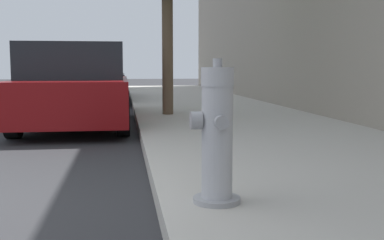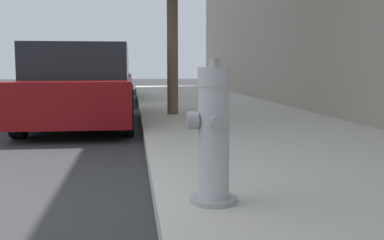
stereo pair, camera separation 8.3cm
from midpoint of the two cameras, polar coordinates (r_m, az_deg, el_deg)
name	(u,v)px [view 1 (the left image)]	position (r m, az deg, el deg)	size (l,w,h in m)	color
sidewalk_slab	(377,194)	(4.06, 20.47, -8.19)	(3.45, 40.00, 0.16)	#B7B2A8
fire_hydrant	(217,137)	(3.20, 2.19, -2.03)	(0.34, 0.33, 0.97)	#97979C
parked_car_near	(76,88)	(8.78, -13.81, 3.75)	(1.83, 4.23, 1.45)	maroon
parked_car_mid	(96,81)	(14.53, -11.51, 4.54)	(1.72, 4.46, 1.31)	black
parked_car_far	(99,76)	(20.71, -11.04, 5.18)	(1.82, 4.28, 1.46)	#B7B7BC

